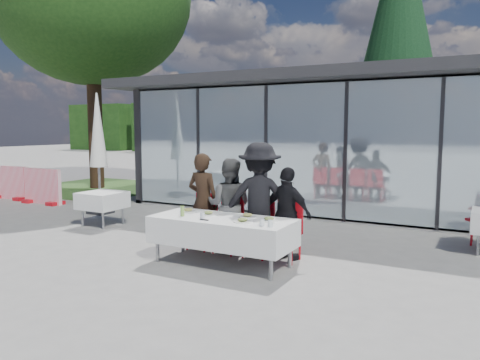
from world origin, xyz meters
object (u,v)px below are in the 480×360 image
diner_b (229,205)px  diner_chair_d (288,227)px  plate_b (208,213)px  folded_eyeglasses (204,220)px  diner_c (260,200)px  market_umbrella (98,137)px  plate_c (248,216)px  diner_a (203,201)px  deciduous_tree (91,1)px  plate_a (188,210)px  plate_extra (243,221)px  spare_table_left (102,200)px  diner_chair_a (204,218)px  diner_d (287,214)px  diner_chair_c (260,224)px  dining_table (222,231)px  plate_d (269,219)px  conifer_tree (399,28)px  juice_bottle (182,211)px

diner_b → diner_chair_d: (1.08, 0.01, -0.28)m
plate_b → folded_eyeglasses: 0.43m
diner_c → diner_b: bearing=-20.0°
market_umbrella → plate_c: bearing=-22.2°
diner_a → folded_eyeglasses: bearing=125.5°
diner_a → deciduous_tree: bearing=-31.8°
plate_a → deciduous_tree: 11.42m
diner_b → plate_extra: (0.74, -0.90, -0.04)m
plate_a → plate_b: same height
spare_table_left → deciduous_tree: (-4.88, 4.70, 5.93)m
folded_eyeglasses → plate_c: bearing=47.5°
diner_chair_a → diner_d: 1.63m
diner_b → diner_chair_c: size_ratio=1.67×
dining_table → plate_d: (0.76, 0.11, 0.24)m
diner_a → plate_c: (1.16, -0.52, -0.08)m
diner_chair_c → deciduous_tree: (-9.02, 5.29, 5.94)m
diner_chair_a → dining_table: bearing=-42.4°
diner_c → diner_d: 0.54m
diner_d → plate_b: bearing=45.0°
folded_eyeglasses → conifer_tree: conifer_tree is taller
spare_table_left → plate_b: bearing=-19.4°
dining_table → diner_chair_c: 0.80m
diner_chair_a → folded_eyeglasses: 1.27m
diner_chair_c → plate_c: diner_chair_c is taller
plate_extra → conifer_tree: 14.19m
diner_a → plate_a: (0.06, -0.57, -0.08)m
diner_chair_a → diner_c: bearing=-0.6°
diner_chair_c → conifer_tree: bearing=90.1°
plate_b → diner_d: bearing=30.3°
diner_chair_c → juice_bottle: bearing=-134.5°
diner_a → diner_chair_a: bearing=-87.9°
diner_c → folded_eyeglasses: bearing=47.7°
plate_a → plate_b: size_ratio=1.00×
diner_chair_d → plate_extra: (-0.34, -0.91, 0.24)m
dining_table → spare_table_left: (-3.84, 1.34, 0.02)m
diner_chair_c → plate_extra: diner_chair_c is taller
plate_a → conifer_tree: (1.03, 12.87, 5.21)m
diner_c → juice_bottle: diner_c is taller
plate_a → plate_c: same height
folded_eyeglasses → diner_b: bearing=98.4°
plate_extra → deciduous_tree: (-9.17, 6.20, 5.71)m
diner_chair_c → diner_a: bearing=-179.4°
diner_c → spare_table_left: (-4.13, 0.60, -0.40)m
plate_c → juice_bottle: bearing=-157.7°
diner_a → plate_c: diner_a is taller
diner_chair_d → plate_extra: size_ratio=3.55×
diner_c → juice_bottle: (-0.92, -0.92, -0.12)m
diner_chair_a → juice_bottle: diner_chair_a is taller
dining_table → juice_bottle: juice_bottle is taller
plate_b → spare_table_left: bearing=160.6°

